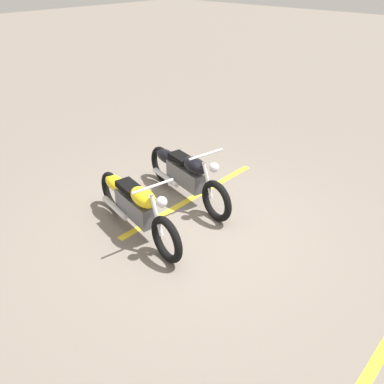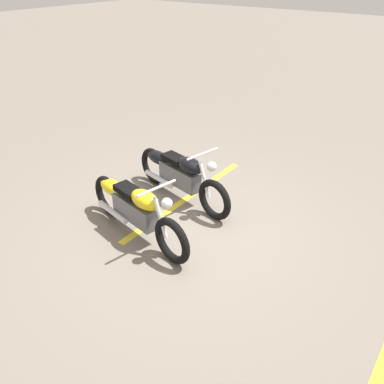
{
  "view_description": "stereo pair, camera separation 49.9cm",
  "coord_description": "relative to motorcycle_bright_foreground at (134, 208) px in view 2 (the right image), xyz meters",
  "views": [
    {
      "loc": [
        3.42,
        -3.65,
        3.54
      ],
      "look_at": [
        0.08,
        0.0,
        0.65
      ],
      "focal_mm": 37.22,
      "sensor_mm": 36.0,
      "label": 1
    },
    {
      "loc": [
        3.03,
        -3.97,
        3.54
      ],
      "look_at": [
        0.08,
        0.0,
        0.65
      ],
      "focal_mm": 37.22,
      "sensor_mm": 36.0,
      "label": 2
    }
  ],
  "objects": [
    {
      "name": "ground_plane",
      "position": [
        0.52,
        0.6,
        -0.46
      ],
      "size": [
        60.0,
        60.0,
        0.0
      ],
      "primitive_type": "plane",
      "color": "slate"
    },
    {
      "name": "parking_stripe_near",
      "position": [
        -0.02,
        1.28,
        -0.46
      ],
      "size": [
        0.13,
        3.2,
        0.01
      ],
      "primitive_type": "cube",
      "rotation": [
        0.0,
        0.0,
        1.57
      ],
      "color": "yellow",
      "rests_on": "ground"
    },
    {
      "name": "motorcycle_bright_foreground",
      "position": [
        0.0,
        0.0,
        0.0
      ],
      "size": [
        2.21,
        0.69,
        1.04
      ],
      "rotation": [
        0.0,
        0.0,
        -0.19
      ],
      "color": "black",
      "rests_on": "ground"
    },
    {
      "name": "parking_stripe_mid",
      "position": [
        3.55,
        -0.33,
        -0.46
      ],
      "size": [
        0.13,
        3.2,
        0.01
      ],
      "primitive_type": "cube",
      "rotation": [
        0.0,
        0.0,
        1.57
      ],
      "color": "yellow",
      "rests_on": "ground"
    },
    {
      "name": "motorcycle_dark_foreground",
      "position": [
        -0.13,
        1.21,
        0.0
      ],
      "size": [
        2.21,
        0.71,
        1.04
      ],
      "rotation": [
        0.0,
        0.0,
        -0.2
      ],
      "color": "black",
      "rests_on": "ground"
    }
  ]
}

